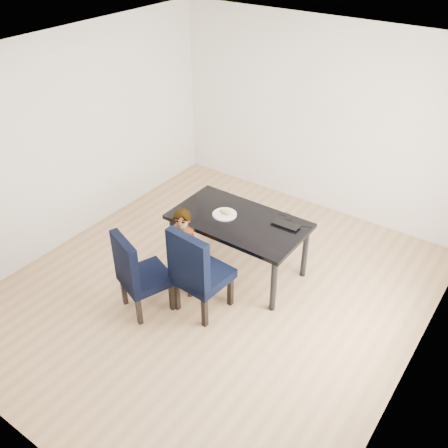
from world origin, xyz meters
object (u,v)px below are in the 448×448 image
Objects in this scene: chair_right at (203,269)px; plate at (225,214)px; child at (184,253)px; laptop at (287,223)px; dining_table at (238,245)px; chair_left at (145,272)px.

plate is at bearing 112.66° from chair_right.
child is 1.25m from laptop.
chair_right reaches higher than laptop.
dining_table is 1.44× the size of child.
chair_right reaches higher than plate.
child reaches higher than dining_table.
dining_table is 0.69m from laptop.
child is at bearing -111.81° from dining_table.
chair_left is at bearing -111.82° from dining_table.
laptop is (0.45, 1.04, 0.21)m from chair_right.
child is at bearing 49.07° from laptop.
child reaches higher than laptop.
dining_table is 0.43m from plate.
chair_left is 0.91× the size of child.
plate is 0.75m from laptop.
plate is at bearing 97.50° from chair_left.
chair_right is 0.83m from plate.
plate is (0.26, 1.13, 0.25)m from chair_left.
laptop is at bearing 20.91° from plate.
plate is (-0.19, -0.01, 0.38)m from dining_table.
chair_right is at bearing -85.61° from dining_table.
laptop is at bearing 70.83° from chair_right.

